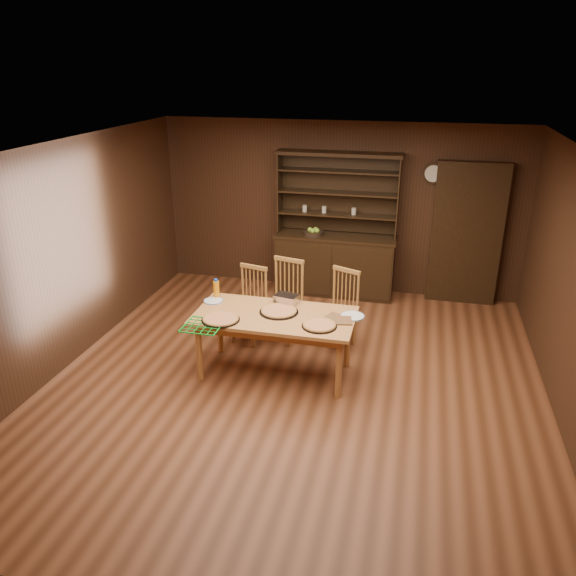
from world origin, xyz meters
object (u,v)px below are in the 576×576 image
(chair_left, at_px, (251,301))
(chair_center, at_px, (286,297))
(china_hutch, at_px, (335,257))
(juice_bottle, at_px, (216,289))
(dining_table, at_px, (275,321))
(chair_right, at_px, (341,306))

(chair_left, height_order, chair_center, chair_center)
(china_hutch, height_order, chair_left, china_hutch)
(china_hutch, xyz_separation_m, juice_bottle, (-1.09, -2.27, 0.26))
(chair_left, bearing_deg, dining_table, -42.62)
(juice_bottle, bearing_deg, chair_center, 41.18)
(china_hutch, bearing_deg, chair_right, -78.13)
(juice_bottle, bearing_deg, china_hutch, 64.37)
(dining_table, bearing_deg, juice_bottle, 158.92)
(chair_right, height_order, juice_bottle, chair_right)
(chair_center, height_order, chair_right, chair_center)
(dining_table, relative_size, chair_center, 1.69)
(china_hutch, bearing_deg, chair_center, -103.02)
(chair_right, bearing_deg, chair_left, -150.01)
(china_hutch, relative_size, dining_table, 1.20)
(chair_right, bearing_deg, juice_bottle, -133.62)
(chair_left, bearing_deg, juice_bottle, -107.03)
(dining_table, xyz_separation_m, juice_bottle, (-0.81, 0.31, 0.20))
(china_hutch, distance_m, chair_right, 1.70)
(china_hutch, relative_size, chair_center, 2.03)
(chair_center, relative_size, chair_right, 1.07)
(chair_right, relative_size, juice_bottle, 4.21)
(chair_center, height_order, juice_bottle, chair_center)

